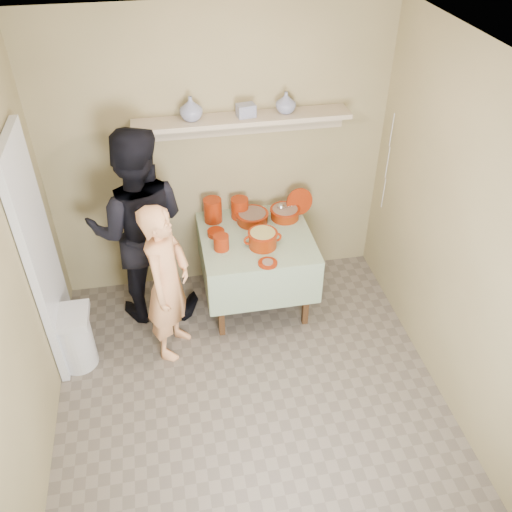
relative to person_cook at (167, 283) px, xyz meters
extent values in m
plane|color=#6A5F53|center=(0.55, -0.83, -0.72)|extent=(3.50, 3.50, 0.00)
cube|color=silver|center=(-0.91, 0.12, 0.28)|extent=(0.06, 0.70, 2.00)
cylinder|color=maroon|center=(0.46, 0.75, 0.16)|extent=(0.17, 0.17, 0.22)
cylinder|color=maroon|center=(0.71, 0.77, 0.14)|extent=(0.16, 0.16, 0.19)
cylinder|color=maroon|center=(0.48, 0.31, 0.11)|extent=(0.13, 0.13, 0.13)
cylinder|color=maroon|center=(0.46, 0.52, 0.07)|extent=(0.15, 0.15, 0.04)
cylinder|color=maroon|center=(1.26, 0.74, 0.16)|extent=(0.26, 0.12, 0.25)
imported|color=navy|center=(1.12, 0.81, 1.09)|extent=(0.17, 0.17, 0.17)
imported|color=navy|center=(0.34, 0.80, 1.10)|extent=(0.21, 0.21, 0.19)
cube|color=navy|center=(0.78, 0.79, 1.06)|extent=(0.16, 0.13, 0.10)
imported|color=#F6A56A|center=(0.00, 0.00, 0.00)|extent=(0.53, 0.62, 1.43)
imported|color=black|center=(-0.19, 0.53, 0.19)|extent=(0.93, 0.75, 1.82)
cube|color=#97895C|center=(0.55, 0.93, 0.58)|extent=(3.00, 0.02, 2.60)
cube|color=#97895C|center=(-0.96, -0.83, 0.58)|extent=(0.02, 3.50, 2.60)
cube|color=#97895C|center=(2.06, -0.83, 0.58)|extent=(0.02, 3.50, 2.60)
cube|color=silver|center=(0.55, -0.83, 1.89)|extent=(3.00, 3.50, 0.02)
cube|color=#4C2D16|center=(0.42, 0.07, -0.36)|extent=(0.05, 0.05, 0.71)
cube|color=#4C2D16|center=(1.18, 0.07, -0.36)|extent=(0.05, 0.05, 0.71)
cube|color=#4C2D16|center=(0.42, 0.83, -0.36)|extent=(0.05, 0.05, 0.71)
cube|color=#4C2D16|center=(1.18, 0.83, -0.36)|extent=(0.05, 0.05, 0.71)
cube|color=#4C2D16|center=(0.80, 0.45, 0.01)|extent=(0.90, 0.90, 0.04)
cube|color=#23591E|center=(0.80, 0.45, 0.04)|extent=(0.96, 0.96, 0.01)
cube|color=#23591E|center=(0.80, -0.03, -0.18)|extent=(0.96, 0.01, 0.44)
cube|color=#23591E|center=(0.80, 0.93, -0.18)|extent=(0.96, 0.01, 0.44)
cube|color=#23591E|center=(0.32, 0.45, -0.18)|extent=(0.01, 0.96, 0.44)
cube|color=#23591E|center=(1.28, 0.45, -0.18)|extent=(0.01, 0.96, 0.44)
cylinder|color=#691B06|center=(0.81, 0.67, 0.09)|extent=(0.28, 0.28, 0.09)
cylinder|color=maroon|center=(0.81, 0.67, 0.13)|extent=(0.30, 0.30, 0.01)
cylinder|color=brown|center=(0.81, 0.67, 0.12)|extent=(0.25, 0.25, 0.05)
cylinder|color=#691B06|center=(1.11, 0.68, 0.09)|extent=(0.26, 0.26, 0.09)
cylinder|color=maroon|center=(1.11, 0.68, 0.13)|extent=(0.28, 0.28, 0.01)
cylinder|color=#8C6B54|center=(1.11, 0.68, 0.12)|extent=(0.23, 0.23, 0.05)
cylinder|color=silver|center=(1.12, 0.58, 0.22)|extent=(0.01, 0.22, 0.16)
sphere|color=silver|center=(1.08, 0.70, 0.15)|extent=(0.07, 0.07, 0.07)
cylinder|color=#691B06|center=(0.83, 0.29, 0.11)|extent=(0.24, 0.24, 0.14)
cylinder|color=maroon|center=(0.83, 0.29, 0.18)|extent=(0.25, 0.25, 0.01)
cylinder|color=tan|center=(0.83, 0.29, 0.16)|extent=(0.21, 0.21, 0.05)
torus|color=maroon|center=(0.71, 0.29, 0.12)|extent=(0.09, 0.02, 0.09)
torus|color=maroon|center=(0.95, 0.29, 0.12)|extent=(0.09, 0.02, 0.09)
cylinder|color=maroon|center=(0.82, 0.04, 0.05)|extent=(0.16, 0.16, 0.02)
cylinder|color=#8C6B54|center=(0.82, 0.04, 0.06)|extent=(0.09, 0.09, 0.01)
cube|color=tan|center=(0.75, 0.79, 0.98)|extent=(1.80, 0.25, 0.04)
cube|color=tan|center=(0.75, 0.91, 0.88)|extent=(1.80, 0.02, 0.18)
cylinder|color=silver|center=(-0.80, -0.04, -0.47)|extent=(0.30, 0.30, 0.50)
cube|color=silver|center=(-0.80, -0.04, -0.19)|extent=(0.32, 0.32, 0.06)
cylinder|color=silver|center=(2.02, 0.67, 0.83)|extent=(0.01, 0.01, 0.30)
cylinder|color=silver|center=(2.02, 0.65, 0.53)|extent=(0.01, 0.01, 0.30)
cylinder|color=silver|center=(2.02, 0.63, 0.23)|extent=(0.01, 0.01, 0.30)
camera|label=1|loc=(0.09, -3.35, 2.80)|focal=38.00mm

